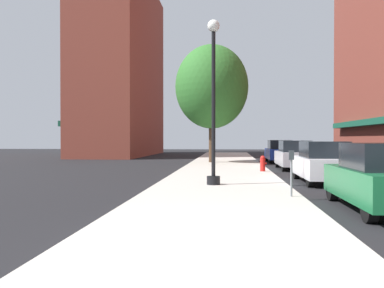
{
  "coord_description": "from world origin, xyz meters",
  "views": [
    {
      "loc": [
        0.28,
        -6.7,
        1.77
      ],
      "look_at": [
        -1.93,
        18.43,
        1.45
      ],
      "focal_mm": 39.5,
      "sensor_mm": 36.0,
      "label": 1
    }
  ],
  "objects_px": {
    "car_green": "(382,178)",
    "car_silver": "(294,155)",
    "tree_near": "(212,87)",
    "lamppost": "(213,99)",
    "car_white": "(323,163)",
    "car_blue": "(279,152)",
    "parking_meter_near": "(291,167)",
    "fire_hydrant": "(263,163)"
  },
  "relations": [
    {
      "from": "car_green",
      "to": "car_silver",
      "type": "xyz_separation_m",
      "value": [
        0.0,
        13.84,
        0.0
      ]
    },
    {
      "from": "tree_near",
      "to": "lamppost",
      "type": "bearing_deg",
      "value": -87.38
    },
    {
      "from": "car_white",
      "to": "car_blue",
      "type": "relative_size",
      "value": 1.0
    },
    {
      "from": "car_silver",
      "to": "lamppost",
      "type": "bearing_deg",
      "value": -113.15
    },
    {
      "from": "lamppost",
      "to": "tree_near",
      "type": "bearing_deg",
      "value": 92.62
    },
    {
      "from": "parking_meter_near",
      "to": "car_silver",
      "type": "xyz_separation_m",
      "value": [
        1.95,
        12.31,
        -0.14
      ]
    },
    {
      "from": "lamppost",
      "to": "car_green",
      "type": "height_order",
      "value": "lamppost"
    },
    {
      "from": "lamppost",
      "to": "car_white",
      "type": "xyz_separation_m",
      "value": [
        4.28,
        2.04,
        -2.39
      ]
    },
    {
      "from": "lamppost",
      "to": "tree_near",
      "type": "height_order",
      "value": "tree_near"
    },
    {
      "from": "lamppost",
      "to": "parking_meter_near",
      "type": "xyz_separation_m",
      "value": [
        2.33,
        -2.93,
        -2.25
      ]
    },
    {
      "from": "parking_meter_near",
      "to": "car_silver",
      "type": "relative_size",
      "value": 0.3
    },
    {
      "from": "parking_meter_near",
      "to": "tree_near",
      "type": "bearing_deg",
      "value": 99.81
    },
    {
      "from": "parking_meter_near",
      "to": "car_blue",
      "type": "height_order",
      "value": "car_blue"
    },
    {
      "from": "car_white",
      "to": "car_silver",
      "type": "distance_m",
      "value": 7.35
    },
    {
      "from": "lamppost",
      "to": "car_silver",
      "type": "bearing_deg",
      "value": 65.49
    },
    {
      "from": "car_white",
      "to": "fire_hydrant",
      "type": "bearing_deg",
      "value": 115.39
    },
    {
      "from": "lamppost",
      "to": "parking_meter_near",
      "type": "relative_size",
      "value": 4.5
    },
    {
      "from": "car_white",
      "to": "car_blue",
      "type": "distance_m",
      "value": 14.6
    },
    {
      "from": "car_white",
      "to": "car_silver",
      "type": "bearing_deg",
      "value": 90.39
    },
    {
      "from": "tree_near",
      "to": "car_blue",
      "type": "height_order",
      "value": "tree_near"
    },
    {
      "from": "lamppost",
      "to": "car_silver",
      "type": "height_order",
      "value": "lamppost"
    },
    {
      "from": "lamppost",
      "to": "tree_near",
      "type": "relative_size",
      "value": 0.72
    },
    {
      "from": "lamppost",
      "to": "car_green",
      "type": "bearing_deg",
      "value": -46.17
    },
    {
      "from": "lamppost",
      "to": "tree_near",
      "type": "xyz_separation_m",
      "value": [
        -0.65,
        14.32,
        2.18
      ]
    },
    {
      "from": "parking_meter_near",
      "to": "car_silver",
      "type": "distance_m",
      "value": 12.47
    },
    {
      "from": "car_green",
      "to": "fire_hydrant",
      "type": "bearing_deg",
      "value": 99.77
    },
    {
      "from": "car_silver",
      "to": "parking_meter_near",
      "type": "bearing_deg",
      "value": -97.64
    },
    {
      "from": "car_blue",
      "to": "parking_meter_near",
      "type": "bearing_deg",
      "value": -97.03
    },
    {
      "from": "car_silver",
      "to": "car_white",
      "type": "bearing_deg",
      "value": -88.64
    },
    {
      "from": "fire_hydrant",
      "to": "car_white",
      "type": "xyz_separation_m",
      "value": [
        2.03,
        -4.35,
        0.29
      ]
    },
    {
      "from": "parking_meter_near",
      "to": "car_silver",
      "type": "height_order",
      "value": "car_silver"
    },
    {
      "from": "lamppost",
      "to": "car_blue",
      "type": "xyz_separation_m",
      "value": [
        4.28,
        16.64,
        -2.39
      ]
    },
    {
      "from": "fire_hydrant",
      "to": "car_silver",
      "type": "bearing_deg",
      "value": 55.97
    },
    {
      "from": "lamppost",
      "to": "fire_hydrant",
      "type": "height_order",
      "value": "lamppost"
    },
    {
      "from": "car_green",
      "to": "car_blue",
      "type": "height_order",
      "value": "same"
    },
    {
      "from": "car_blue",
      "to": "fire_hydrant",
      "type": "bearing_deg",
      "value": -102.52
    },
    {
      "from": "lamppost",
      "to": "car_green",
      "type": "xyz_separation_m",
      "value": [
        4.28,
        -4.46,
        -2.39
      ]
    },
    {
      "from": "fire_hydrant",
      "to": "tree_near",
      "type": "height_order",
      "value": "tree_near"
    },
    {
      "from": "lamppost",
      "to": "car_white",
      "type": "height_order",
      "value": "lamppost"
    },
    {
      "from": "car_silver",
      "to": "car_blue",
      "type": "height_order",
      "value": "same"
    },
    {
      "from": "tree_near",
      "to": "car_white",
      "type": "distance_m",
      "value": 14.0
    },
    {
      "from": "fire_hydrant",
      "to": "car_silver",
      "type": "xyz_separation_m",
      "value": [
        2.03,
        3.0,
        0.29
      ]
    }
  ]
}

